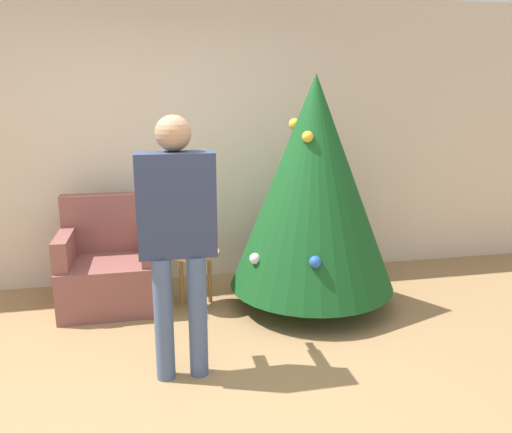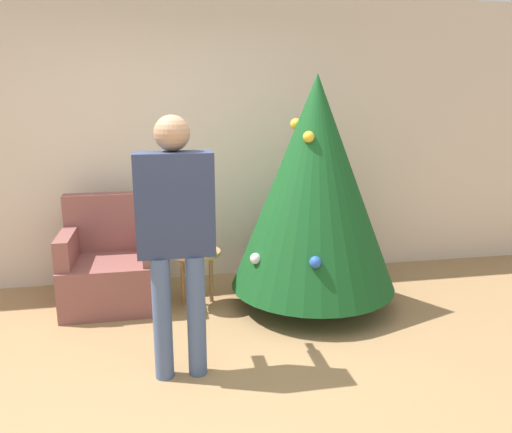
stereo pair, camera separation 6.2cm
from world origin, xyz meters
The scene contains 7 objects.
ground_plane centered at (0.00, 0.00, 0.00)m, with size 14.00×14.00×0.00m, color #99754C.
wall_back centered at (0.00, 2.23, 1.35)m, with size 8.00×0.06×2.70m.
christmas_tree centered at (1.19, 1.31, 1.07)m, with size 1.40×1.40×1.95m.
armchair centered at (-0.52, 1.67, 0.33)m, with size 0.80×0.70×0.94m.
person_standing centered at (0.02, 0.42, 1.01)m, with size 0.49×0.57×1.67m.
side_stool centered at (0.21, 1.45, 0.42)m, with size 0.41×0.41×0.50m.
laptop centered at (0.21, 1.45, 0.51)m, with size 0.30×0.25×0.02m.
Camera 1 is at (-0.12, -2.59, 1.78)m, focal length 35.00 mm.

